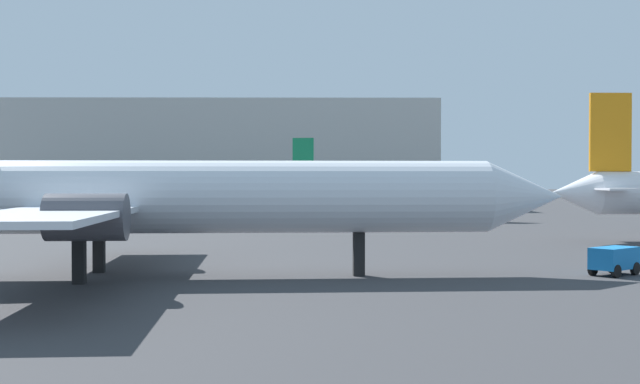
% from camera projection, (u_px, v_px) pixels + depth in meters
% --- Properties ---
extents(airplane_at_gate, '(40.50, 27.49, 11.42)m').
position_uv_depth(airplane_at_gate, '(117.00, 197.00, 36.96)').
color(airplane_at_gate, silver).
rests_on(airplane_at_gate, ground_plane).
extents(airplane_distant, '(26.08, 16.34, 8.76)m').
position_uv_depth(airplane_distant, '(388.00, 192.00, 85.62)').
color(airplane_distant, silver).
rests_on(airplane_distant, ground_plane).
extents(baggage_cart, '(2.68, 2.54, 1.30)m').
position_uv_depth(baggage_cart, '(614.00, 259.00, 37.94)').
color(baggage_cart, '#1972BF').
rests_on(baggage_cart, ground_plane).
extents(terminal_building, '(65.58, 19.89, 15.97)m').
position_uv_depth(terminal_building, '(220.00, 155.00, 126.78)').
color(terminal_building, '#B7B7B2').
rests_on(terminal_building, ground_plane).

